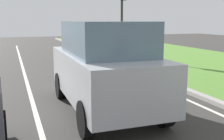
% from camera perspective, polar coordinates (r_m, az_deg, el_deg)
% --- Properties ---
extents(ground_plane, '(60.00, 60.00, 0.00)m').
position_cam_1_polar(ground_plane, '(11.23, -13.51, -1.99)').
color(ground_plane, '#383533').
extents(lane_line_center, '(0.12, 32.00, 0.01)m').
position_cam_1_polar(lane_line_center, '(11.17, -17.07, -2.20)').
color(lane_line_center, silver).
rests_on(lane_line_center, ground).
extents(lane_line_right_edge, '(0.12, 32.00, 0.01)m').
position_cam_1_polar(lane_line_right_edge, '(12.14, 3.60, -0.80)').
color(lane_line_right_edge, silver).
rests_on(lane_line_right_edge, ground).
extents(grass_verge_right, '(9.00, 48.00, 0.06)m').
position_cam_1_polar(grass_verge_right, '(14.77, 21.31, 0.59)').
color(grass_verge_right, '#548433').
rests_on(grass_verge_right, ground).
extents(curb_right, '(0.24, 48.00, 0.12)m').
position_cam_1_polar(curb_right, '(12.34, 5.73, -0.39)').
color(curb_right, '#9E9B93').
rests_on(curb_right, ground).
extents(car_suv_ahead, '(1.99, 4.51, 2.28)m').
position_cam_1_polar(car_suv_ahead, '(7.04, -1.61, 0.82)').
color(car_suv_ahead, '#B7BABF').
rests_on(car_suv_ahead, ground).
extents(traffic_light_near_right, '(0.32, 0.50, 4.53)m').
position_cam_1_polar(traffic_light_near_right, '(16.62, 2.19, 12.87)').
color(traffic_light_near_right, '#2D2D2D').
rests_on(traffic_light_near_right, ground).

